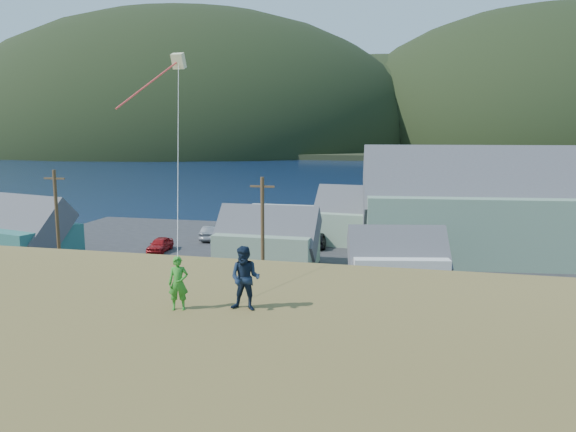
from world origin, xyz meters
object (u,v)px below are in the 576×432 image
object	(u,v)px
wharf	(332,217)
shed_palegreen_far	(368,218)
shed_teal	(19,233)
shed_white	(397,261)
kite_flyer_green	(178,283)
lodge	(565,209)
shed_palegreen_near	(267,239)
kite_flyer_navy	(245,278)

from	to	relation	value
wharf	shed_palegreen_far	xyz separation A→B (m)	(5.91, -14.49, 2.37)
shed_teal	shed_white	distance (m)	33.44
wharf	shed_white	size ratio (longest dim) A/B	3.20
shed_teal	kite_flyer_green	bearing A→B (deg)	-31.12
shed_teal	lodge	bearing A→B (deg)	28.12
shed_palegreen_near	kite_flyer_green	xyz separation A→B (m)	(6.42, -32.65, 5.51)
shed_white	shed_palegreen_near	bearing A→B (deg)	145.99
lodge	shed_palegreen_near	world-z (taller)	lodge
shed_teal	shed_palegreen_near	bearing A→B (deg)	24.16
kite_flyer_navy	lodge	bearing A→B (deg)	67.26
kite_flyer_green	shed_white	bearing A→B (deg)	62.24
kite_flyer_green	kite_flyer_navy	size ratio (longest dim) A/B	0.84
shed_palegreen_far	kite_flyer_navy	bearing A→B (deg)	-83.63
lodge	kite_flyer_navy	bearing A→B (deg)	-120.32
kite_flyer_green	shed_teal	bearing A→B (deg)	117.01
lodge	shed_teal	distance (m)	49.18
shed_palegreen_near	wharf	bearing A→B (deg)	86.46
shed_palegreen_near	shed_palegreen_far	bearing A→B (deg)	56.54
shed_white	kite_flyer_navy	world-z (taller)	kite_flyer_navy
shed_teal	shed_palegreen_near	distance (m)	22.36
shed_palegreen_near	shed_white	size ratio (longest dim) A/B	1.10
shed_teal	kite_flyer_navy	xyz separation A→B (m)	(30.24, -28.40, 5.33)
lodge	shed_white	size ratio (longest dim) A/B	4.55
shed_white	kite_flyer_green	xyz separation A→B (m)	(-4.99, -27.91, 5.70)
shed_white	wharf	bearing A→B (deg)	95.94
shed_palegreen_far	shed_palegreen_near	bearing A→B (deg)	-118.18
lodge	shed_palegreen_far	bearing A→B (deg)	162.01
wharf	shed_palegreen_near	distance (m)	26.11
wharf	shed_white	bearing A→B (deg)	-72.63
shed_white	shed_palegreen_far	xyz separation A→B (m)	(-3.70, 16.22, 0.56)
lodge	kite_flyer_navy	xyz separation A→B (m)	(-17.46, -40.19, 3.22)
shed_teal	shed_palegreen_far	xyz separation A→B (m)	(29.73, 15.33, 0.06)
wharf	shed_white	world-z (taller)	shed_white
shed_teal	kite_flyer_navy	bearing A→B (deg)	-28.96
lodge	wharf	bearing A→B (deg)	136.10
kite_flyer_navy	kite_flyer_green	bearing A→B (deg)	-166.74
lodge	shed_palegreen_far	xyz separation A→B (m)	(-17.97, 3.54, -2.05)
lodge	kite_flyer_green	bearing A→B (deg)	-122.23
shed_teal	wharf	bearing A→B (deg)	65.63
lodge	shed_palegreen_far	world-z (taller)	lodge
shed_palegreen_far	kite_flyer_navy	size ratio (longest dim) A/B	6.44
shed_palegreen_near	shed_white	bearing A→B (deg)	-22.17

